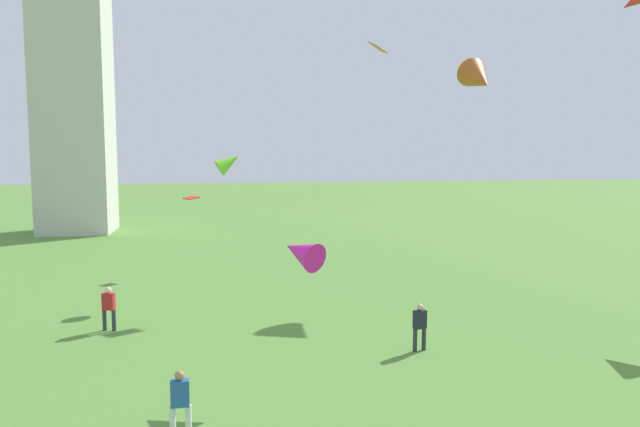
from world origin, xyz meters
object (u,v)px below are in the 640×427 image
at_px(kite_flying_0, 479,79).
at_px(person_3, 180,400).
at_px(person_1, 420,324).
at_px(kite_flying_5, 191,198).
at_px(kite_flying_3, 301,252).
at_px(kite_flying_6, 229,162).
at_px(person_0, 109,306).
at_px(kite_flying_7, 378,48).

bearing_deg(kite_flying_0, person_3, -135.00).
relative_size(person_1, kite_flying_0, 0.64).
bearing_deg(kite_flying_0, kite_flying_5, 156.47).
bearing_deg(kite_flying_3, kite_flying_6, -117.14).
distance_m(person_0, kite_flying_0, 19.92).
relative_size(person_3, kite_flying_0, 0.65).
distance_m(person_3, kite_flying_0, 22.07).
relative_size(kite_flying_0, kite_flying_6, 1.70).
bearing_deg(kite_flying_3, person_1, 167.88).
bearing_deg(person_1, kite_flying_0, -138.71).
height_order(kite_flying_0, kite_flying_5, kite_flying_0).
height_order(person_0, person_1, person_0).
height_order(kite_flying_6, kite_flying_7, kite_flying_7).
distance_m(kite_flying_3, kite_flying_5, 17.35).
height_order(person_1, kite_flying_6, kite_flying_6).
bearing_deg(kite_flying_6, person_1, -160.88).
bearing_deg(person_1, kite_flying_5, -77.87).
height_order(kite_flying_5, kite_flying_7, kite_flying_7).
height_order(person_0, kite_flying_6, kite_flying_6).
relative_size(person_1, kite_flying_6, 1.08).
height_order(person_1, person_3, person_3).
distance_m(person_0, kite_flying_3, 9.28).
relative_size(person_0, kite_flying_0, 0.66).
bearing_deg(person_3, kite_flying_7, 59.52).
height_order(kite_flying_5, kite_flying_6, kite_flying_6).
xyz_separation_m(kite_flying_6, kite_flying_7, (7.60, 1.80, 5.75)).
bearing_deg(person_3, person_1, 32.10).
bearing_deg(kite_flying_7, kite_flying_0, -57.27).
bearing_deg(kite_flying_7, kite_flying_3, -143.68).
distance_m(person_3, kite_flying_3, 5.50).
bearing_deg(person_1, kite_flying_3, 7.41).
bearing_deg(kite_flying_0, kite_flying_7, 151.27).
xyz_separation_m(person_1, kite_flying_3, (-4.30, -1.91, 2.91)).
height_order(person_0, kite_flying_5, kite_flying_5).
distance_m(person_1, person_3, 9.22).
xyz_separation_m(person_1, person_3, (-7.58, -5.24, 0.02)).
xyz_separation_m(kite_flying_3, kite_flying_5, (-3.92, 16.90, 0.29)).
height_order(person_3, kite_flying_7, kite_flying_7).
height_order(person_0, kite_flying_3, kite_flying_3).
xyz_separation_m(kite_flying_0, kite_flying_6, (-12.14, 0.44, -4.03)).
bearing_deg(person_3, kite_flying_3, 42.80).
bearing_deg(kite_flying_6, kite_flying_5, 9.35).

